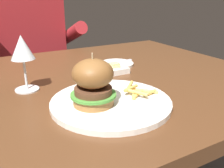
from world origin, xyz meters
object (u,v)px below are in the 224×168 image
Objects in this scene: main_plate at (111,102)px; diner_person at (34,72)px; burger_sandwich at (93,82)px; bread_plate at (117,64)px; table_knife at (106,64)px; butter_dish at (115,70)px; wine_glass at (22,50)px.

main_plate is 0.26× the size of diner_person.
main_plate is 0.08m from burger_sandwich.
diner_person is (-0.20, 0.64, -0.18)m from bread_plate.
butter_dish reaches higher than table_knife.
diner_person reaches higher than burger_sandwich.
burger_sandwich is 1.48× the size of butter_dish.
burger_sandwich is 0.37m from table_knife.
burger_sandwich is 0.31m from butter_dish.
diner_person is at bearing 106.89° from bread_plate.
table_knife is at bearing 64.37° from main_plate.
wine_glass is 0.81m from diner_person.
diner_person is at bearing 86.87° from burger_sandwich.
burger_sandwich is 0.96× the size of bread_plate.
butter_dish is (0.19, 0.23, -0.06)m from burger_sandwich.
butter_dish is (0.14, 0.23, 0.00)m from main_plate.
main_plate is 0.34m from table_knife.
bread_plate is 0.70m from diner_person.
bread_plate is 0.11× the size of diner_person.
table_knife is at bearing -77.23° from diner_person.
diner_person is at bearing 89.83° from main_plate.
wine_glass reaches higher than main_plate.
burger_sandwich reaches higher than bread_plate.
diner_person is (-0.14, 0.72, -0.19)m from butter_dish.
wine_glass reaches higher than burger_sandwich.
table_knife reaches higher than main_plate.
butter_dish is (0.31, 0.01, -0.11)m from wine_glass.
diner_person reaches higher than main_plate.
bread_plate is (0.25, 0.31, -0.07)m from burger_sandwich.
burger_sandwich is 0.40m from bread_plate.
wine_glass is 0.82× the size of table_knife.
diner_person is (0.05, 0.95, -0.25)m from burger_sandwich.
burger_sandwich is at bearing -179.59° from main_plate.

